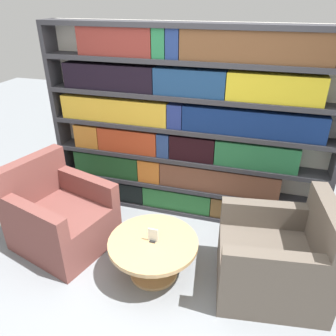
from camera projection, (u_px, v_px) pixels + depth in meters
The scene contains 6 objects.
ground_plane at pixel (147, 293), 2.94m from camera, with size 14.00×14.00×0.00m, color gray.
bookshelf at pixel (186, 128), 3.59m from camera, with size 3.15×0.30×2.15m.
armchair_left at pixel (60, 218), 3.41m from camera, with size 1.09×1.02×0.91m.
armchair_right at pixel (276, 261), 2.86m from camera, with size 1.01×0.92×0.91m.
coffee_table at pixel (153, 250), 3.02m from camera, with size 0.82×0.82×0.39m.
table_sign at pixel (153, 236), 2.94m from camera, with size 0.09×0.06×0.14m.
Camera 1 is at (0.77, -1.93, 2.37)m, focal length 35.00 mm.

